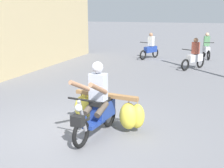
{
  "coord_description": "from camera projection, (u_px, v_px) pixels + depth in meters",
  "views": [
    {
      "loc": [
        2.89,
        -5.41,
        2.59
      ],
      "look_at": [
        0.64,
        1.06,
        0.9
      ],
      "focal_mm": 48.18,
      "sensor_mm": 36.0,
      "label": 1
    }
  ],
  "objects": [
    {
      "name": "motorbike_distant_ahead_left",
      "position": [
        150.0,
        48.0,
        16.35
      ],
      "size": [
        0.83,
        1.5,
        1.4
      ],
      "color": "black",
      "rests_on": "ground"
    },
    {
      "name": "shopfront_building",
      "position": [
        17.0,
        27.0,
        14.56
      ],
      "size": [
        3.63,
        8.78,
        3.61
      ],
      "color": "tan",
      "rests_on": "ground"
    },
    {
      "name": "motorbike_distant_ahead_right",
      "position": [
        206.0,
        48.0,
        16.42
      ],
      "size": [
        0.62,
        1.59,
        1.4
      ],
      "color": "black",
      "rests_on": "ground"
    },
    {
      "name": "ground_plane",
      "position": [
        68.0,
        133.0,
        6.5
      ],
      "size": [
        120.0,
        120.0,
        0.0
      ],
      "primitive_type": "plane",
      "color": "slate"
    },
    {
      "name": "motorbike_distant_far_ahead",
      "position": [
        194.0,
        57.0,
        13.42
      ],
      "size": [
        0.95,
        1.41,
        1.4
      ],
      "color": "black",
      "rests_on": "ground"
    },
    {
      "name": "motorbike_main_loaded",
      "position": [
        102.0,
        107.0,
        6.56
      ],
      "size": [
        1.8,
        1.92,
        1.58
      ],
      "color": "black",
      "rests_on": "ground"
    }
  ]
}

